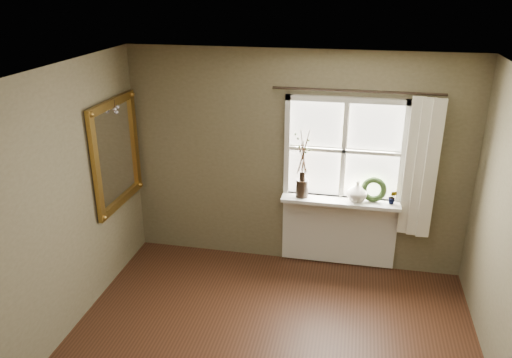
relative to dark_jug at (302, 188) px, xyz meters
The scene contains 14 objects.
ceiling 2.64m from the dark_jug, 92.73° to the right, with size 4.50×4.50×0.00m, color silver.
wall_back 0.34m from the dark_jug, 119.27° to the left, with size 4.00×0.10×2.60m, color brown.
wall_left 3.03m from the dark_jug, 135.41° to the right, with size 0.10×4.50×2.60m, color brown.
window_frame 0.65m from the dark_jug, 13.61° to the left, with size 1.36×0.06×1.24m.
window_sill 0.47m from the dark_jug, ahead, with size 1.36×0.26×0.04m, color silver.
window_apron 0.73m from the dark_jug, 13.76° to the left, with size 1.36×0.04×0.88m, color silver.
dark_jug is the anchor object (origin of this frame).
cream_vase 0.63m from the dark_jug, ahead, with size 0.23×0.23×0.24m, color silver.
wreath 0.82m from the dark_jug, ahead, with size 0.29×0.29×0.07m, color #29401C.
potted_plant_left 0.03m from the dark_jug, ahead, with size 0.09×0.06×0.16m, color #29401C.
potted_plant_right 1.03m from the dark_jug, ahead, with size 0.09×0.08×0.17m, color #29401C.
curtain 1.33m from the dark_jug, ahead, with size 0.36×0.12×1.59m, color silver.
curtain_rod 1.28m from the dark_jug, ahead, with size 0.03×0.03×1.84m, color black.
gilt_mirror 2.16m from the dark_jug, 167.54° to the right, with size 0.10×1.04×1.24m.
Camera 1 is at (0.65, -3.23, 3.30)m, focal length 35.00 mm.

